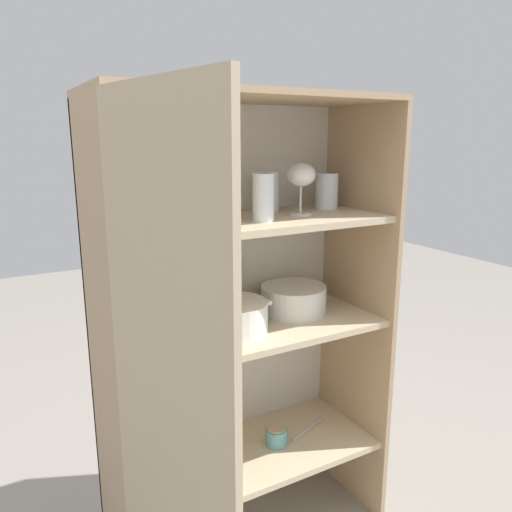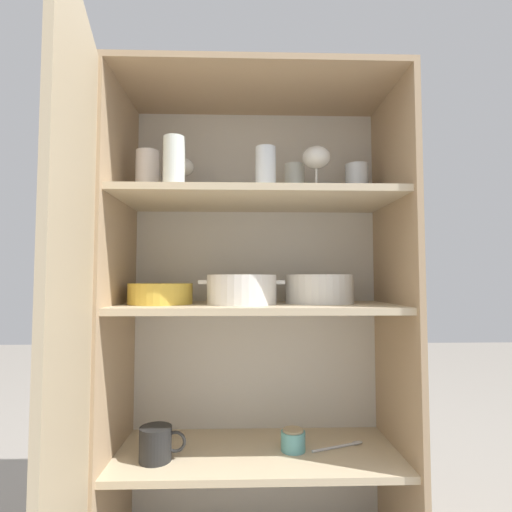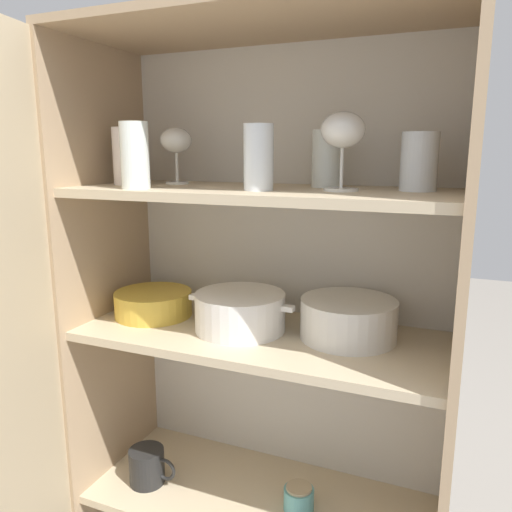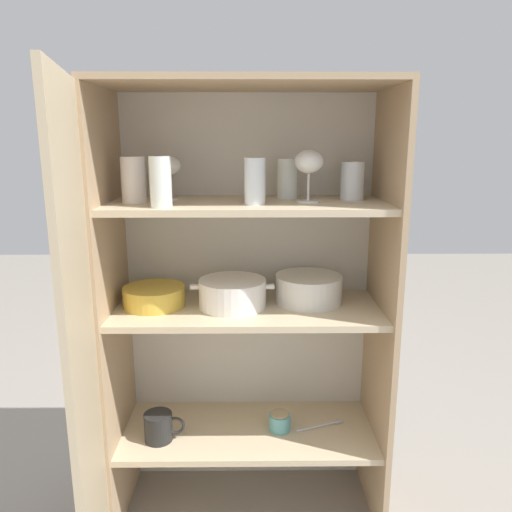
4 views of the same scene
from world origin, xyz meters
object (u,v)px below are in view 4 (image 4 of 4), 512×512
(plate_stack_white, at_px, (309,289))
(coffee_mug_primary, at_px, (159,427))
(casserole_dish, at_px, (232,293))
(storage_jar, at_px, (280,421))
(mixing_bowl_large, at_px, (154,295))

(plate_stack_white, distance_m, coffee_mug_primary, 0.66)
(coffee_mug_primary, bearing_deg, casserole_dish, 14.01)
(casserole_dish, xyz_separation_m, storage_jar, (0.15, -0.01, -0.45))
(coffee_mug_primary, bearing_deg, mixing_bowl_large, 97.37)
(casserole_dish, relative_size, coffee_mug_primary, 2.01)
(plate_stack_white, relative_size, coffee_mug_primary, 1.64)
(mixing_bowl_large, height_order, coffee_mug_primary, mixing_bowl_large)
(plate_stack_white, bearing_deg, mixing_bowl_large, -176.18)
(mixing_bowl_large, xyz_separation_m, storage_jar, (0.40, -0.02, -0.44))
(mixing_bowl_large, relative_size, casserole_dish, 0.74)
(casserole_dish, bearing_deg, mixing_bowl_large, 177.35)
(plate_stack_white, xyz_separation_m, coffee_mug_primary, (-0.49, -0.10, -0.43))
(mixing_bowl_large, bearing_deg, casserole_dish, -2.65)
(plate_stack_white, distance_m, storage_jar, 0.46)
(plate_stack_white, distance_m, mixing_bowl_large, 0.50)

